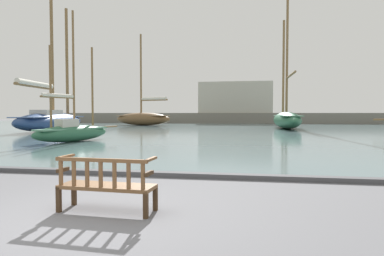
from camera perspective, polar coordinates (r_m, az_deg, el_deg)
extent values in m
plane|color=slate|center=(5.67, -19.89, -14.50)|extent=(160.00, 160.00, 0.00)
cube|color=slate|center=(48.81, 6.57, 0.56)|extent=(100.00, 80.00, 0.08)
cube|color=#4C4C50|center=(9.11, -7.73, -7.55)|extent=(40.00, 0.30, 0.12)
cube|color=#3D2A19|center=(6.56, -19.07, -10.26)|extent=(0.07, 0.07, 0.42)
cube|color=#3D2A19|center=(5.91, -6.14, -11.56)|extent=(0.07, 0.07, 0.42)
cube|color=#3D2A19|center=(6.19, -21.33, -11.05)|extent=(0.07, 0.07, 0.42)
cube|color=#3D2A19|center=(5.50, -7.72, -12.63)|extent=(0.07, 0.07, 0.42)
cube|color=brown|center=(5.95, -13.94, -9.43)|extent=(1.63, 0.61, 0.06)
cube|color=brown|center=(5.68, -15.00, -5.20)|extent=(1.60, 0.14, 0.06)
cube|color=brown|center=(6.09, -21.02, -7.01)|extent=(0.06, 0.04, 0.41)
cube|color=brown|center=(5.96, -19.09, -7.19)|extent=(0.06, 0.04, 0.41)
cube|color=brown|center=(5.83, -17.08, -7.37)|extent=(0.06, 0.04, 0.41)
cube|color=brown|center=(5.72, -14.98, -7.54)|extent=(0.06, 0.04, 0.41)
cube|color=brown|center=(5.61, -12.79, -7.71)|extent=(0.06, 0.04, 0.41)
cube|color=brown|center=(5.51, -10.53, -7.87)|extent=(0.06, 0.04, 0.41)
cube|color=brown|center=(5.42, -8.18, -8.03)|extent=(0.06, 0.04, 0.41)
cube|color=#3D2A19|center=(6.21, -20.73, -6.53)|extent=(0.08, 0.30, 0.06)
cube|color=brown|center=(6.26, -20.30, -4.48)|extent=(0.09, 0.47, 0.04)
cube|color=#3D2A19|center=(5.52, -7.20, -7.52)|extent=(0.08, 0.30, 0.06)
cube|color=brown|center=(5.57, -6.89, -5.19)|extent=(0.09, 0.47, 0.04)
ellipsoid|color=#2D6647|center=(20.00, -19.27, -0.85)|extent=(2.72, 5.28, 0.91)
cube|color=#5B9375|center=(19.99, -19.28, -0.13)|extent=(2.24, 4.60, 0.08)
cube|color=beige|center=(19.71, -20.12, 0.69)|extent=(0.97, 1.29, 0.51)
cylinder|color=brown|center=(20.20, -19.14, 9.17)|extent=(0.12, 0.12, 6.45)
cylinder|color=brown|center=(19.35, -21.44, 4.79)|extent=(0.76, 2.10, 0.09)
cylinder|color=silver|center=(19.35, -21.44, 5.07)|extent=(0.78, 1.92, 0.19)
cylinder|color=brown|center=(21.11, -16.28, 6.51)|extent=(0.12, 0.12, 4.69)
cylinder|color=brown|center=(19.08, -22.52, 6.28)|extent=(0.12, 0.12, 4.29)
cylinder|color=brown|center=(22.25, -13.35, 0.24)|extent=(0.44, 1.10, 0.09)
ellipsoid|color=#2D6647|center=(36.92, 15.50, 1.26)|extent=(2.76, 11.09, 1.70)
cube|color=#5B9375|center=(36.92, 15.51, 1.99)|extent=(2.11, 9.75, 0.08)
cylinder|color=brown|center=(37.84, 15.58, 13.02)|extent=(0.25, 0.25, 14.40)
cylinder|color=brown|center=(34.52, 16.13, 8.46)|extent=(0.34, 5.78, 0.20)
cylinder|color=brown|center=(40.53, 15.00, 9.64)|extent=(0.25, 0.25, 10.66)
ellipsoid|color=brown|center=(45.16, -8.25, 1.50)|extent=(8.61, 4.80, 1.66)
cube|color=#997A5B|center=(45.16, -8.25, 2.08)|extent=(7.48, 3.93, 0.08)
cylinder|color=brown|center=(45.55, -8.51, 8.76)|extent=(0.24, 0.24, 10.52)
cylinder|color=brown|center=(44.15, -6.36, 4.66)|extent=(3.90, 1.42, 0.19)
cylinder|color=silver|center=(44.16, -6.36, 4.91)|extent=(3.57, 1.47, 0.38)
ellipsoid|color=navy|center=(32.54, -22.35, 0.94)|extent=(3.91, 11.42, 1.61)
cube|color=#516B9E|center=(32.54, -22.37, 1.72)|extent=(3.09, 10.01, 0.08)
cube|color=beige|center=(31.78, -23.04, 2.28)|extent=(1.81, 3.08, 0.56)
cylinder|color=brown|center=(33.31, -22.33, 12.44)|extent=(0.27, 0.27, 12.30)
cylinder|color=brown|center=(30.29, -24.61, 6.31)|extent=(0.84, 5.76, 0.22)
cylinder|color=silver|center=(30.30, -24.62, 6.72)|extent=(0.99, 5.21, 0.44)
cylinder|color=brown|center=(35.92, -20.12, 10.19)|extent=(0.27, 0.27, 10.40)
cylinder|color=brown|center=(32.54, 29.29, 1.24)|extent=(1.60, 0.29, 0.15)
cube|color=slate|center=(53.98, 6.88, 1.60)|extent=(58.69, 2.40, 1.71)
cube|color=#B7B2A3|center=(54.02, 7.21, 5.08)|extent=(11.42, 2.00, 4.86)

